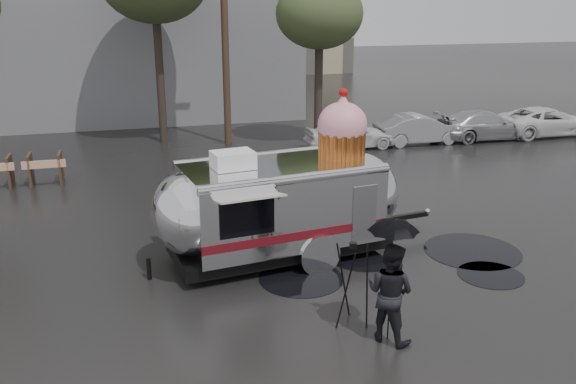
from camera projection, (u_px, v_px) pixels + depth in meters
name	position (u px, v px, depth m)	size (l,w,h in m)	color
ground	(225.00, 319.00, 11.33)	(120.00, 120.00, 0.00)	black
puddles	(316.00, 293.00, 12.31)	(12.05, 9.42, 0.01)	black
utility_pole	(225.00, 26.00, 23.40)	(1.60, 0.28, 9.00)	#473323
tree_right	(320.00, 15.00, 23.22)	(3.36, 3.36, 6.42)	#382D26
parked_cars	(459.00, 124.00, 25.08)	(13.20, 1.90, 1.50)	silver
airstream_trailer	(283.00, 200.00, 13.69)	(7.13, 3.33, 3.87)	silver
person_right	(390.00, 292.00, 10.42)	(0.86, 0.48, 1.80)	black
umbrella_black	(393.00, 238.00, 10.12)	(1.04, 1.04, 2.26)	black
tripod	(352.00, 275.00, 10.90)	(0.64, 0.64, 1.61)	black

